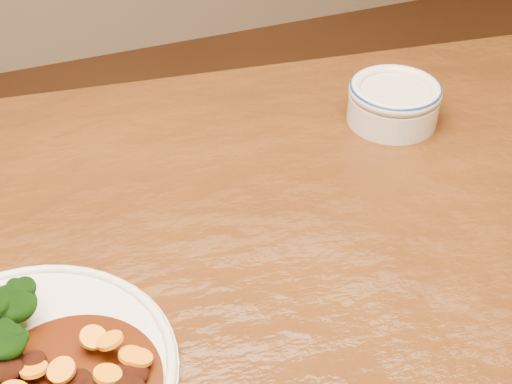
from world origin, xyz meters
name	(u,v)px	position (x,y,z in m)	size (l,w,h in m)	color
dining_table	(200,354)	(0.00, 0.00, 0.67)	(1.60, 1.08, 0.75)	#4C280D
dinner_plate	(22,378)	(-0.17, -0.04, 0.76)	(0.27, 0.27, 0.02)	silver
dip_bowl	(394,101)	(0.35, 0.22, 0.78)	(0.12, 0.12, 0.06)	beige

